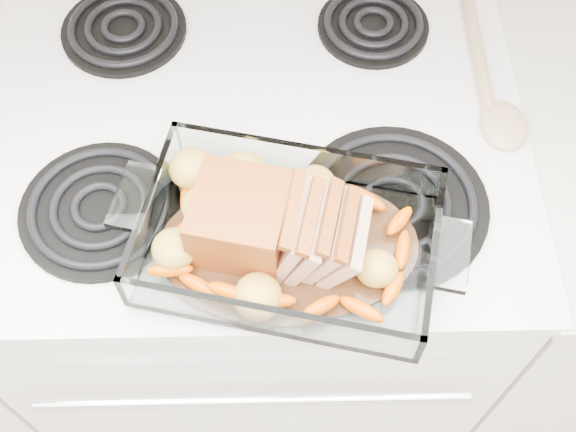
{
  "coord_description": "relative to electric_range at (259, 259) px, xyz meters",
  "views": [
    {
      "loc": [
        0.04,
        1.01,
        1.74
      ],
      "look_at": [
        0.05,
        1.45,
        0.99
      ],
      "focal_mm": 45.0,
      "sensor_mm": 36.0,
      "label": 1
    }
  ],
  "objects": [
    {
      "name": "baking_dish",
      "position": [
        0.05,
        -0.23,
        0.48
      ],
      "size": [
        0.35,
        0.23,
        0.07
      ],
      "rotation": [
        0.0,
        0.0,
        -0.23
      ],
      "color": "silver",
      "rests_on": "electric_range"
    },
    {
      "name": "roast_vegetables",
      "position": [
        0.05,
        -0.19,
        0.49
      ],
      "size": [
        0.35,
        0.19,
        0.04
      ],
      "rotation": [
        0.0,
        0.0,
        0.27
      ],
      "color": "#EC4E00",
      "rests_on": "baking_dish"
    },
    {
      "name": "pork_roast",
      "position": [
        0.02,
        -0.23,
        0.51
      ],
      "size": [
        0.21,
        0.11,
        0.09
      ],
      "rotation": [
        0.0,
        0.0,
        0.05
      ],
      "color": "brown",
      "rests_on": "baking_dish"
    },
    {
      "name": "wooden_spoon",
      "position": [
        0.35,
        0.02,
        0.46
      ],
      "size": [
        0.07,
        0.31,
        0.02
      ],
      "rotation": [
        0.0,
        0.0,
        -0.01
      ],
      "color": "tan",
      "rests_on": "electric_range"
    },
    {
      "name": "electric_range",
      "position": [
        0.0,
        0.0,
        0.0
      ],
      "size": [
        0.78,
        0.7,
        1.12
      ],
      "color": "white",
      "rests_on": "ground"
    }
  ]
}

